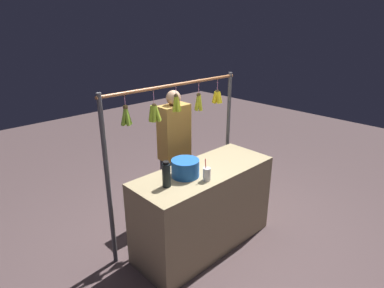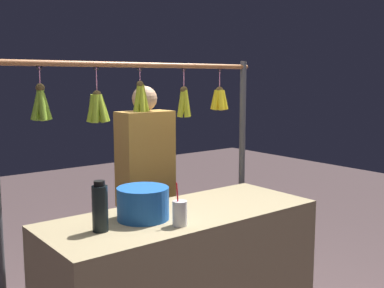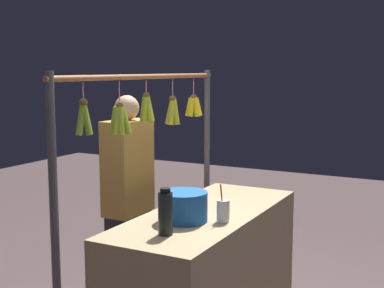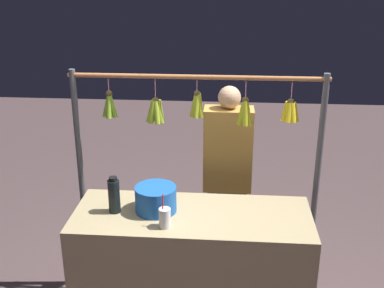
{
  "view_description": "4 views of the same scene",
  "coord_description": "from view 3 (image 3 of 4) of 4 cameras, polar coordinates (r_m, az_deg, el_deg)",
  "views": [
    {
      "loc": [
        2.14,
        2.06,
        2.31
      ],
      "look_at": [
        0.17,
        0.0,
        1.23
      ],
      "focal_mm": 30.03,
      "sensor_mm": 36.0,
      "label": 1
    },
    {
      "loc": [
        1.51,
        2.01,
        1.64
      ],
      "look_at": [
        -0.07,
        0.0,
        1.28
      ],
      "focal_mm": 44.0,
      "sensor_mm": 36.0,
      "label": 2
    },
    {
      "loc": [
        2.85,
        1.41,
        1.77
      ],
      "look_at": [
        0.19,
        0.0,
        1.34
      ],
      "focal_mm": 50.44,
      "sensor_mm": 36.0,
      "label": 3
    },
    {
      "loc": [
        -0.22,
        2.75,
        2.43
      ],
      "look_at": [
        -0.0,
        0.0,
        1.39
      ],
      "focal_mm": 44.84,
      "sensor_mm": 36.0,
      "label": 4
    }
  ],
  "objects": [
    {
      "name": "market_counter",
      "position": [
        3.44,
        1.51,
        -14.49
      ],
      "size": [
        1.56,
        0.61,
        0.91
      ],
      "primitive_type": "cube",
      "color": "tan",
      "rests_on": "ground"
    },
    {
      "name": "display_rack",
      "position": [
        3.44,
        -4.65,
        -0.86
      ],
      "size": [
        1.78,
        0.13,
        1.76
      ],
      "color": "#4C4C51",
      "rests_on": "ground"
    },
    {
      "name": "water_bottle",
      "position": [
        2.82,
        -2.83,
        -7.26
      ],
      "size": [
        0.08,
        0.08,
        0.25
      ],
      "color": "black",
      "rests_on": "market_counter"
    },
    {
      "name": "blue_bucket",
      "position": [
        3.07,
        -0.89,
        -6.62
      ],
      "size": [
        0.27,
        0.27,
        0.17
      ],
      "primitive_type": "cylinder",
      "color": "#1C58B0",
      "rests_on": "market_counter"
    },
    {
      "name": "drink_cup",
      "position": [
        3.07,
        3.3,
        -7.08
      ],
      "size": [
        0.07,
        0.07,
        0.22
      ],
      "color": "silver",
      "rests_on": "market_counter"
    },
    {
      "name": "vendor_person",
      "position": [
        3.86,
        -6.73,
        -6.81
      ],
      "size": [
        0.38,
        0.2,
        1.59
      ],
      "color": "#2D2D38",
      "rests_on": "ground"
    }
  ]
}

